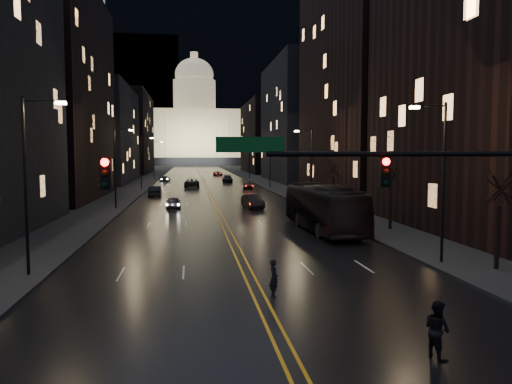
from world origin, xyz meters
name	(u,v)px	position (x,y,z in m)	size (l,w,h in m)	color
ground	(280,341)	(0.00, 0.00, 0.00)	(900.00, 900.00, 0.00)	black
road	(200,174)	(0.00, 130.00, 0.01)	(20.00, 320.00, 0.02)	black
sidewalk_left	(151,174)	(-14.00, 130.00, 0.08)	(8.00, 320.00, 0.16)	black
sidewalk_right	(248,174)	(14.00, 130.00, 0.08)	(8.00, 320.00, 0.16)	black
center_line	(200,174)	(0.00, 130.00, 0.03)	(0.62, 320.00, 0.01)	orange
building_left_mid	(52,94)	(-21.00, 54.00, 14.00)	(12.00, 30.00, 28.00)	black
building_left_far	(102,135)	(-21.00, 92.00, 10.00)	(12.00, 34.00, 20.00)	black
building_left_dist	(129,134)	(-21.00, 140.00, 12.00)	(12.00, 40.00, 24.00)	black
building_right_near	(503,77)	(21.00, 20.00, 12.00)	(12.00, 26.00, 24.00)	black
building_right_tall	(367,58)	(21.00, 50.00, 19.00)	(12.00, 30.00, 38.00)	black
building_right_mid	(299,122)	(21.00, 92.00, 13.00)	(12.00, 34.00, 26.00)	black
building_right_dist	(266,138)	(21.00, 140.00, 11.00)	(12.00, 40.00, 22.00)	black
mountain_ridge	(244,78)	(40.00, 380.00, 65.00)	(520.00, 60.00, 130.00)	black
capitol	(195,132)	(0.00, 250.00, 17.15)	(90.00, 50.00, 58.50)	black
traffic_signal	(451,186)	(5.91, 0.00, 5.10)	(17.29, 0.45, 7.00)	black
streetlamp_right_near	(441,174)	(10.81, 10.00, 5.08)	(2.13, 0.25, 9.00)	black
streetlamp_left_near	(29,176)	(-10.81, 10.00, 5.08)	(2.13, 0.25, 9.00)	black
streetlamp_right_mid	(310,163)	(10.81, 40.00, 5.08)	(2.13, 0.25, 9.00)	black
streetlamp_left_mid	(117,163)	(-10.81, 40.00, 5.08)	(2.13, 0.25, 9.00)	black
streetlamp_right_far	(269,160)	(10.81, 70.00, 5.08)	(2.13, 0.25, 9.00)	black
streetlamp_left_far	(142,160)	(-10.81, 70.00, 5.08)	(2.13, 0.25, 9.00)	black
streetlamp_right_dist	(249,158)	(10.81, 100.00, 5.08)	(2.13, 0.25, 9.00)	black
streetlamp_left_dist	(155,158)	(-10.81, 100.00, 5.08)	(2.13, 0.25, 9.00)	black
tree_right_near	(499,186)	(13.00, 8.00, 4.53)	(2.40, 2.40, 6.65)	black
tree_right_mid	(391,174)	(13.00, 22.00, 4.53)	(2.40, 2.40, 6.65)	black
tree_right_far	(334,168)	(13.00, 38.00, 4.53)	(2.40, 2.40, 6.65)	black
bus	(323,208)	(7.68, 22.74, 1.84)	(3.09, 13.20, 3.68)	black
oncoming_car_a	(173,203)	(-4.77, 40.05, 0.70)	(1.64, 4.08, 1.39)	black
oncoming_car_b	(155,192)	(-7.78, 55.37, 0.79)	(1.67, 4.79, 1.58)	black
oncoming_car_c	(192,183)	(-2.53, 74.98, 0.81)	(2.70, 5.85, 1.63)	black
oncoming_car_d	(165,179)	(-8.27, 93.33, 0.64)	(1.80, 4.43, 1.29)	black
receding_car_a	(253,202)	(4.06, 39.25, 0.79)	(1.67, 4.78, 1.57)	black
receding_car_b	(248,185)	(6.93, 68.70, 0.70)	(1.66, 4.12, 1.40)	black
receding_car_c	(227,179)	(4.97, 89.18, 0.77)	(2.16, 5.31, 1.54)	black
receding_car_d	(218,174)	(4.65, 119.32, 0.64)	(2.11, 4.58, 1.27)	black
pedestrian_a	(274,278)	(0.64, 5.00, 0.82)	(0.60, 0.39, 1.65)	black
pedestrian_b	(437,329)	(4.48, -2.00, 0.89)	(0.87, 0.48, 1.78)	black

